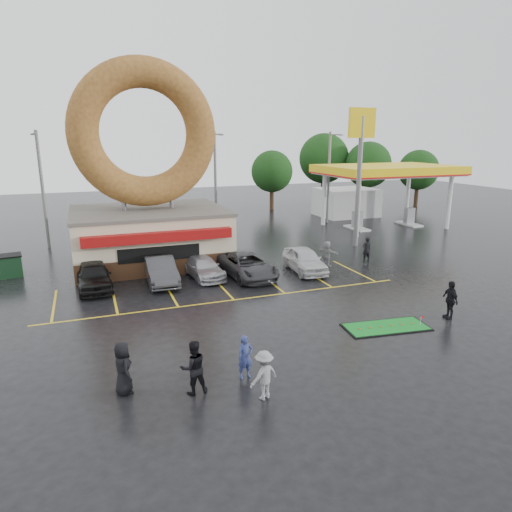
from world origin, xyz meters
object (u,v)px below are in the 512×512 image
object	(u,v)px
car_black	(94,276)
car_silver	(203,267)
gas_station	(368,186)
streetlight_mid	(216,180)
streetlight_left	(42,187)
car_dgrey	(160,270)
shell_sign	(360,152)
putting_green	(386,327)
streetlight_right	(329,175)
dumpster	(6,267)
car_white	(305,260)
person_blue	(245,357)
person_cameraman	(450,300)
donut_shop	(148,198)
car_grey	(247,265)

from	to	relation	value
car_black	car_silver	xyz separation A→B (m)	(6.42, 0.00, -0.16)
gas_station	streetlight_mid	size ratio (longest dim) A/B	1.52
streetlight_left	car_dgrey	bearing A→B (deg)	-60.55
shell_sign	putting_green	world-z (taller)	shell_sign
gas_station	shell_sign	xyz separation A→B (m)	(-7.00, -8.94, 3.68)
streetlight_left	putting_green	bearing A→B (deg)	-55.57
car_silver	streetlight_right	bearing A→B (deg)	33.95
dumpster	car_black	bearing A→B (deg)	-49.96
shell_sign	streetlight_mid	size ratio (longest dim) A/B	1.18
streetlight_mid	streetlight_right	distance (m)	12.04
car_dgrey	car_white	xyz separation A→B (m)	(9.13, -0.89, -0.00)
person_blue	person_cameraman	xyz separation A→B (m)	(11.01, 1.87, 0.13)
person_blue	donut_shop	bearing A→B (deg)	85.87
dumpster	donut_shop	bearing A→B (deg)	-5.42
car_silver	car_white	world-z (taller)	car_white
shell_sign	person_cameraman	size ratio (longest dim) A/B	5.68
streetlight_right	person_blue	size ratio (longest dim) A/B	5.57
car_grey	car_white	size ratio (longest dim) A/B	1.17
gas_station	streetlight_right	distance (m)	4.26
streetlight_right	shell_sign	bearing A→B (deg)	-106.83
car_white	gas_station	bearing A→B (deg)	49.55
gas_station	streetlight_mid	distance (m)	16.04
car_dgrey	car_grey	size ratio (longest dim) A/B	0.89
shell_sign	dumpster	xyz separation A→B (m)	(-25.00, 0.38, -6.73)
donut_shop	dumpster	size ratio (longest dim) A/B	7.50
streetlight_left	person_blue	bearing A→B (deg)	-72.10
donut_shop	streetlight_right	distance (m)	21.00
car_black	putting_green	xyz separation A→B (m)	(12.32, -10.54, -0.75)
streetlight_left	person_cameraman	size ratio (longest dim) A/B	4.82
car_dgrey	person_cameraman	distance (m)	15.99
car_grey	car_white	bearing A→B (deg)	-8.25
car_white	putting_green	xyz separation A→B (m)	(-0.55, -9.49, -0.74)
gas_station	streetlight_left	bearing A→B (deg)	-178.05
streetlight_left	putting_green	distance (m)	27.64
streetlight_left	dumpster	xyz separation A→B (m)	(-2.00, -7.54, -4.13)
car_dgrey	car_black	bearing A→B (deg)	178.07
gas_station	person_cameraman	distance (m)	26.20
car_black	person_blue	bearing A→B (deg)	-70.96
car_dgrey	car_silver	distance (m)	2.69
car_silver	donut_shop	bearing A→B (deg)	110.50
donut_shop	car_white	distance (m)	11.40
shell_sign	car_silver	size ratio (longest dim) A/B	2.47
streetlight_left	car_dgrey	world-z (taller)	streetlight_left
donut_shop	streetlight_right	xyz separation A→B (m)	(19.00, 8.95, 0.32)
car_silver	person_cameraman	world-z (taller)	person_cameraman
donut_shop	streetlight_mid	bearing A→B (deg)	48.62
streetlight_right	car_dgrey	size ratio (longest dim) A/B	1.91
person_blue	car_white	bearing A→B (deg)	47.81
car_grey	streetlight_left	bearing A→B (deg)	127.86
car_black	car_white	xyz separation A→B (m)	(12.87, -1.05, -0.01)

